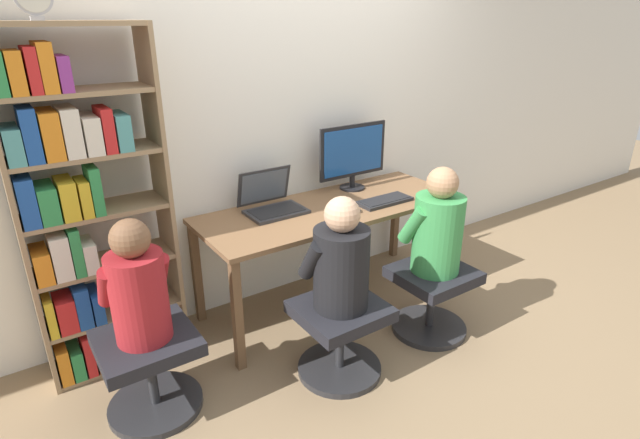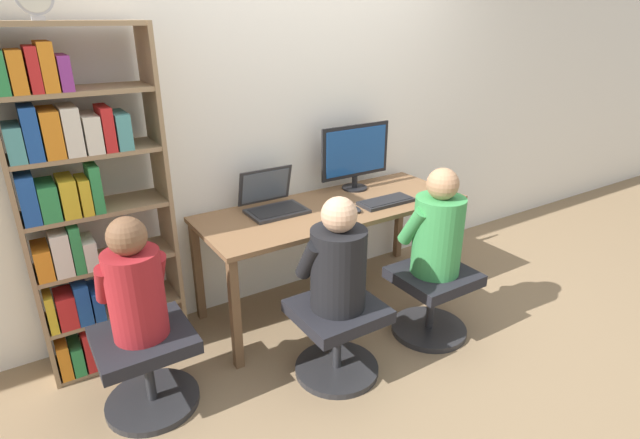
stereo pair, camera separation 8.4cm
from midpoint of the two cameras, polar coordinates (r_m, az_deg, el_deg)
The scene contains 14 objects.
ground_plane at distance 3.39m, azimuth 4.03°, elevation -11.68°, with size 14.00×14.00×0.00m, color #846B4C.
wall_back at distance 3.47m, azimuth -3.19°, elevation 12.51°, with size 10.00×0.05×2.60m.
desk at distance 3.32m, azimuth 0.70°, elevation 0.40°, with size 1.80×0.68×0.72m.
desktop_monitor at distance 3.56m, azimuth 3.12°, elevation 7.40°, with size 0.56×0.18×0.47m.
laptop at distance 3.21m, azimuth -6.23°, elevation 1.88°, with size 0.37×0.32×0.26m.
keyboard at distance 3.37m, azimuth 6.69°, elevation 2.14°, with size 0.38×0.16×0.03m.
computer_mouse_by_keyboard at distance 3.21m, azimuth 3.18°, elevation 1.23°, with size 0.06×0.11×0.03m.
office_chair_left at distance 3.24m, azimuth 11.91°, elevation -8.42°, with size 0.48×0.48×0.44m.
office_chair_right at distance 2.84m, azimuth 1.44°, elevation -12.82°, with size 0.48×0.48×0.44m.
person_at_monitor at distance 3.04m, azimuth 12.53°, elevation -0.86°, with size 0.36×0.32×0.66m.
person_at_laptop at distance 2.61m, azimuth 1.48°, elevation -4.75°, with size 0.36×0.31×0.62m.
bookshelf at distance 2.88m, azimuth -26.50°, elevation 0.18°, with size 0.75×0.30×1.87m.
office_chair_side at distance 2.75m, azimuth -19.68°, elevation -15.57°, with size 0.48×0.48×0.44m.
person_near_shelf at distance 2.52m, azimuth -21.03°, elevation -7.30°, with size 0.33×0.29×0.62m.
Camera 1 is at (-1.80, -2.16, 1.89)m, focal length 28.00 mm.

